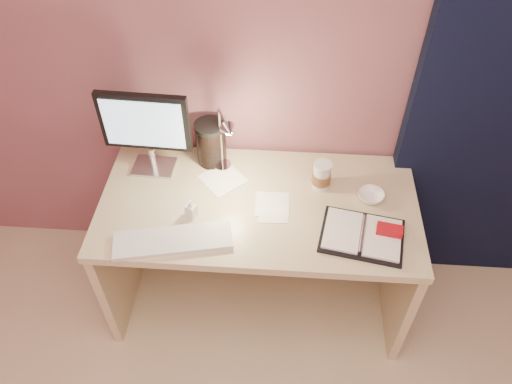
# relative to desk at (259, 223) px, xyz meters

# --- Properties ---
(room) EXTENTS (3.50, 3.50, 3.50)m
(room) POSITION_rel_desk_xyz_m (0.95, 0.24, 0.63)
(room) COLOR #C6B28E
(room) RESTS_ON ground
(desk) EXTENTS (1.40, 0.70, 0.73)m
(desk) POSITION_rel_desk_xyz_m (0.00, 0.00, 0.00)
(desk) COLOR #C1B389
(desk) RESTS_ON ground
(monitor) EXTENTS (0.39, 0.15, 0.42)m
(monitor) POSITION_rel_desk_xyz_m (-0.50, 0.11, 0.48)
(monitor) COLOR silver
(monitor) RESTS_ON desk
(keyboard) EXTENTS (0.50, 0.24, 0.02)m
(keyboard) POSITION_rel_desk_xyz_m (-0.33, -0.31, 0.24)
(keyboard) COLOR silver
(keyboard) RESTS_ON desk
(planner) EXTENTS (0.37, 0.31, 0.05)m
(planner) POSITION_rel_desk_xyz_m (0.45, -0.23, 0.24)
(planner) COLOR black
(planner) RESTS_ON desk
(paper_a) EXTENTS (0.13, 0.13, 0.00)m
(paper_a) POSITION_rel_desk_xyz_m (0.06, -0.12, 0.23)
(paper_a) COLOR white
(paper_a) RESTS_ON desk
(paper_b) EXTENTS (0.15, 0.15, 0.00)m
(paper_b) POSITION_rel_desk_xyz_m (0.06, -0.08, 0.23)
(paper_b) COLOR white
(paper_b) RESTS_ON desk
(paper_c) EXTENTS (0.24, 0.24, 0.00)m
(paper_c) POSITION_rel_desk_xyz_m (-0.17, 0.06, 0.23)
(paper_c) COLOR white
(paper_c) RESTS_ON desk
(coffee_cup) EXTENTS (0.08, 0.08, 0.14)m
(coffee_cup) POSITION_rel_desk_xyz_m (0.27, 0.05, 0.29)
(coffee_cup) COLOR silver
(coffee_cup) RESTS_ON desk
(bowl) EXTENTS (0.15, 0.15, 0.04)m
(bowl) POSITION_rel_desk_xyz_m (0.49, -0.01, 0.24)
(bowl) COLOR white
(bowl) RESTS_ON desk
(lotion_bottle) EXTENTS (0.05, 0.05, 0.09)m
(lotion_bottle) POSITION_rel_desk_xyz_m (-0.28, -0.17, 0.27)
(lotion_bottle) COLOR silver
(lotion_bottle) RESTS_ON desk
(dark_jar) EXTENTS (0.14, 0.14, 0.19)m
(dark_jar) POSITION_rel_desk_xyz_m (-0.24, 0.19, 0.32)
(dark_jar) COLOR black
(dark_jar) RESTS_ON desk
(desk_lamp) EXTENTS (0.14, 0.22, 0.36)m
(desk_lamp) POSITION_rel_desk_xyz_m (-0.22, 0.07, 0.45)
(desk_lamp) COLOR silver
(desk_lamp) RESTS_ON desk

